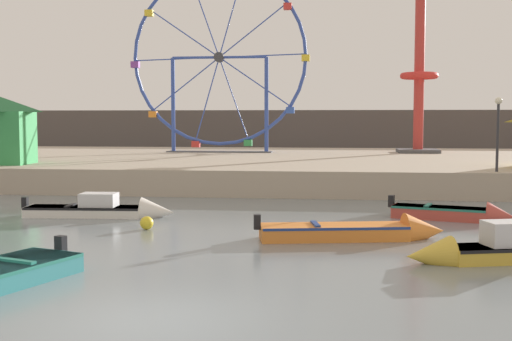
{
  "coord_description": "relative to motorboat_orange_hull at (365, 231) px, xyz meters",
  "views": [
    {
      "loc": [
        3.26,
        -11.57,
        3.63
      ],
      "look_at": [
        0.27,
        13.58,
        1.67
      ],
      "focal_mm": 47.25,
      "sensor_mm": 36.0,
      "label": 1
    }
  ],
  "objects": [
    {
      "name": "motorboat_faded_red",
      "position": [
        3.47,
        4.22,
        0.0
      ],
      "size": [
        4.38,
        2.25,
        1.05
      ],
      "rotation": [
        0.0,
        0.0,
        5.97
      ],
      "color": "#B24238",
      "rests_on": "ground_plane"
    },
    {
      "name": "distant_town_skyline",
      "position": [
        -4.16,
        43.07,
        1.95
      ],
      "size": [
        140.0,
        3.0,
        4.4
      ],
      "primitive_type": "cube",
      "color": "#564C47",
      "rests_on": "ground_plane"
    },
    {
      "name": "ground_plane",
      "position": [
        -4.16,
        -8.77,
        -0.25
      ],
      "size": [
        240.0,
        240.0,
        0.0
      ],
      "primitive_type": "plane",
      "color": "slate"
    },
    {
      "name": "quay_promenade",
      "position": [
        -4.16,
        22.39,
        0.38
      ],
      "size": [
        110.0,
        24.91,
        1.25
      ],
      "primitive_type": "cube",
      "color": "tan",
      "rests_on": "ground_plane"
    },
    {
      "name": "drop_tower_red_tower",
      "position": [
        4.8,
        27.77,
        6.21
      ],
      "size": [
        2.8,
        2.8,
        12.6
      ],
      "color": "#BC332D",
      "rests_on": "quay_promenade"
    },
    {
      "name": "motorboat_white_red_stripe",
      "position": [
        -9.2,
        3.59,
        0.02
      ],
      "size": [
        5.73,
        1.42,
        1.23
      ],
      "rotation": [
        0.0,
        0.0,
        0.05
      ],
      "color": "silver",
      "rests_on": "ground_plane"
    },
    {
      "name": "mooring_buoy_orange",
      "position": [
        -7.04,
        0.91,
        -0.03
      ],
      "size": [
        0.44,
        0.44,
        0.44
      ],
      "primitive_type": "sphere",
      "color": "yellow",
      "rests_on": "ground_plane"
    },
    {
      "name": "motorboat_orange_hull",
      "position": [
        0.0,
        0.0,
        0.0
      ],
      "size": [
        5.82,
        2.19,
        1.12
      ],
      "rotation": [
        0.0,
        0.0,
        0.19
      ],
      "color": "orange",
      "rests_on": "ground_plane"
    },
    {
      "name": "promenade_lamp_near",
      "position": [
        6.29,
        10.88,
        3.23
      ],
      "size": [
        0.32,
        0.32,
        3.34
      ],
      "color": "#2D2D33",
      "rests_on": "quay_promenade"
    },
    {
      "name": "motorboat_mustard_yellow",
      "position": [
        3.23,
        -2.83,
        0.06
      ],
      "size": [
        5.6,
        2.41,
        1.31
      ],
      "rotation": [
        0.0,
        0.0,
        3.41
      ],
      "color": "gold",
      "rests_on": "ground_plane"
    },
    {
      "name": "carnival_booth_green_kiosk",
      "position": [
        -18.35,
        13.11,
        2.83
      ],
      "size": [
        3.48,
        3.1,
        3.53
      ],
      "rotation": [
        0.0,
        0.0,
        0.09
      ],
      "color": "#33934C",
      "rests_on": "quay_promenade"
    },
    {
      "name": "ferris_wheel_blue_frame",
      "position": [
        -9.1,
        26.64,
        7.45
      ],
      "size": [
        12.68,
        1.2,
        12.85
      ],
      "color": "#334CA8",
      "rests_on": "quay_promenade"
    }
  ]
}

